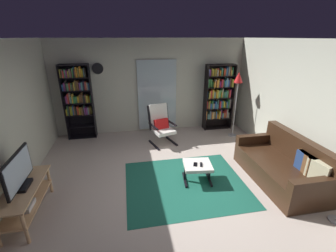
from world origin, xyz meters
name	(u,v)px	position (x,y,z in m)	size (l,w,h in m)	color
ground_plane	(171,186)	(0.00, 0.00, 0.00)	(7.02, 7.02, 0.00)	#C0B0A3
wall_back	(151,87)	(0.00, 2.90, 1.30)	(5.60, 0.06, 2.60)	beige
wall_right	(312,113)	(2.70, 0.00, 1.30)	(0.06, 6.00, 2.60)	beige
glass_door_panel	(157,96)	(0.16, 2.83, 1.05)	(1.10, 0.01, 2.00)	silver
area_rug	(185,183)	(0.29, 0.04, 0.00)	(2.24, 1.91, 0.01)	#1B5E4B
tv_stand	(25,198)	(-2.34, -0.33, 0.35)	(0.45, 1.22, 0.53)	tan
television	(19,173)	(-2.33, -0.31, 0.79)	(0.20, 0.85, 0.55)	black
bookshelf_near_tv	(78,97)	(-1.97, 2.70, 1.15)	(0.73, 0.30, 1.99)	black
bookshelf_near_sofa	(218,96)	(1.95, 2.66, 1.01)	(0.83, 0.30, 1.91)	black
leather_sofa	(283,166)	(2.15, -0.21, 0.31)	(0.91, 1.86, 0.88)	#352013
lounge_armchair	(161,123)	(0.12, 1.94, 0.53)	(0.73, 0.79, 1.02)	black
ottoman	(198,167)	(0.54, 0.10, 0.30)	(0.57, 0.54, 0.37)	white
tv_remote	(201,165)	(0.59, 0.05, 0.38)	(0.04, 0.14, 0.02)	black
cell_phone	(195,164)	(0.49, 0.08, 0.38)	(0.07, 0.14, 0.01)	black
floor_lamp_by_shelf	(238,83)	(2.18, 1.99, 1.51)	(0.23, 0.23, 1.78)	#A5A5AD
wall_clock	(98,68)	(-1.40, 2.82, 1.85)	(0.29, 0.03, 0.29)	silver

